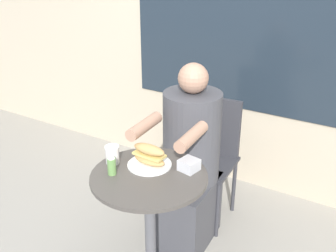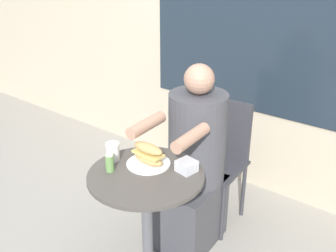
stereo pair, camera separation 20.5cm
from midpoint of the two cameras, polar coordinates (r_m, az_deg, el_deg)
name	(u,v)px [view 1 (the left image)]	position (r m, az deg, el deg)	size (l,w,h in m)	color
storefront_wall	(255,10)	(2.97, 10.55, 16.18)	(8.00, 0.09, 2.80)	#B7A88E
cafe_table	(150,209)	(2.13, -5.47, -12.02)	(0.60, 0.60, 0.75)	#47423D
diner_chair	(211,148)	(2.77, 4.17, -3.24)	(0.40, 0.40, 0.87)	#333338
seated_diner	(188,170)	(2.50, 0.63, -6.41)	(0.38, 0.65, 1.21)	#424247
sandwich_on_plate	(149,157)	(2.07, -5.57, -4.55)	(0.24, 0.24, 0.12)	white
drink_cup	(112,155)	(2.12, -10.84, -4.16)	(0.08, 0.08, 0.10)	silver
napkin_box	(189,165)	(2.03, 0.17, -5.75)	(0.10, 0.10, 0.06)	silver
condiment_bottle	(112,164)	(2.02, -11.11, -5.57)	(0.04, 0.04, 0.12)	#66934C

